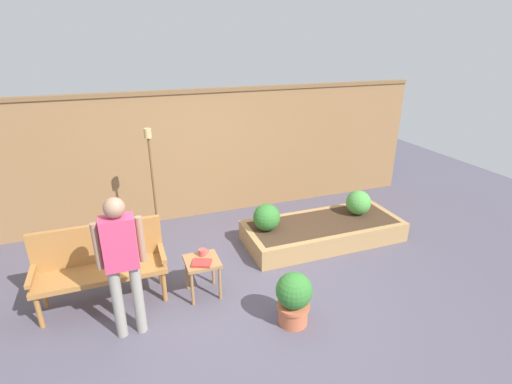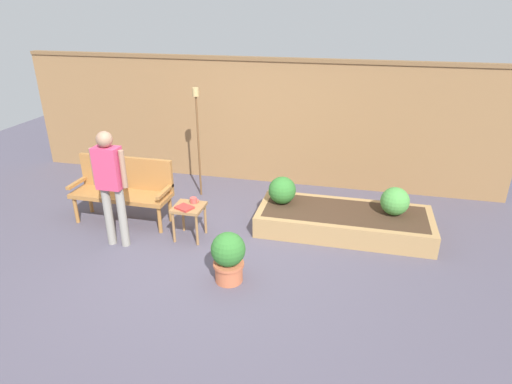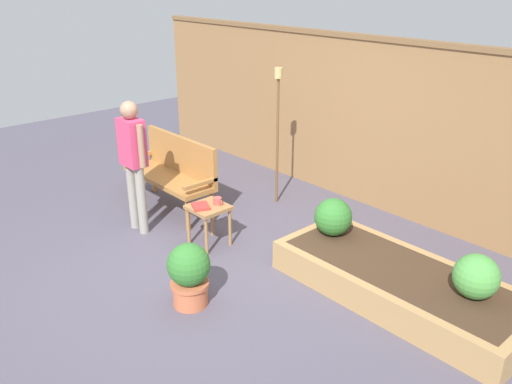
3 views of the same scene
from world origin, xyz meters
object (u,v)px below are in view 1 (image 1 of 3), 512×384
side_table (202,266)px  tiki_torch (152,169)px  cup_on_table (203,252)px  potted_boxwood (294,297)px  shrub_near_bench (267,217)px  person_by_bench (121,257)px  book_on_table (202,263)px  shrub_far_corner (358,203)px  garden_bench (100,260)px

side_table → tiki_torch: (-0.36, 1.40, 0.82)m
side_table → cup_on_table: cup_on_table is taller
side_table → cup_on_table: size_ratio=3.79×
cup_on_table → potted_boxwood: (0.77, -0.94, -0.19)m
shrub_near_bench → person_by_bench: person_by_bench is taller
cup_on_table → book_on_table: (-0.06, -0.19, -0.02)m
book_on_table → tiki_torch: 1.69m
book_on_table → potted_boxwood: potted_boxwood is taller
shrub_near_bench → shrub_far_corner: size_ratio=1.02×
side_table → person_by_bench: person_by_bench is taller
side_table → shrub_near_bench: (1.13, 0.77, 0.10)m
side_table → shrub_near_bench: shrub_near_bench is taller
book_on_table → potted_boxwood: size_ratio=0.35×
book_on_table → tiki_torch: (-0.34, 1.49, 0.72)m
potted_boxwood → tiki_torch: 2.68m
shrub_far_corner → person_by_bench: bearing=-161.9°
book_on_table → side_table: bearing=99.7°
garden_bench → book_on_table: 1.17m
garden_bench → shrub_far_corner: bearing=6.9°
side_table → shrub_far_corner: bearing=16.0°
shrub_near_bench → shrub_far_corner: 1.56m
cup_on_table → potted_boxwood: size_ratio=0.21×
potted_boxwood → side_table: bearing=133.8°
book_on_table → potted_boxwood: bearing=-18.2°
garden_bench → shrub_near_bench: size_ratio=3.64×
book_on_table → person_by_bench: person_by_bench is taller
tiki_torch → book_on_table: bearing=-77.3°
book_on_table → person_by_bench: bearing=-136.2°
cup_on_table → shrub_near_bench: shrub_near_bench is taller
potted_boxwood → garden_bench: bearing=149.2°
garden_bench → tiki_torch: tiki_torch is taller
book_on_table → shrub_far_corner: size_ratio=0.55×
shrub_near_bench → book_on_table: bearing=-143.4°
potted_boxwood → shrub_near_bench: size_ratio=1.56×
tiki_torch → shrub_far_corner: bearing=-11.7°
book_on_table → shrub_far_corner: (2.71, 0.86, -0.00)m
potted_boxwood → shrub_far_corner: bearing=40.5°
shrub_far_corner → tiki_torch: (-3.05, 0.63, 0.72)m
shrub_near_bench → garden_bench: bearing=-168.4°
side_table → book_on_table: 0.13m
cup_on_table → person_by_bench: size_ratio=0.08×
cup_on_table → shrub_far_corner: shrub_far_corner is taller
garden_bench → shrub_near_bench: (2.25, 0.46, -0.05)m
cup_on_table → tiki_torch: size_ratio=0.07×
potted_boxwood → shrub_near_bench: shrub_near_bench is taller
cup_on_table → person_by_bench: bearing=-151.1°
garden_bench → person_by_bench: 0.84m
shrub_far_corner → person_by_bench: size_ratio=0.25×
garden_bench → side_table: (1.12, -0.31, -0.15)m
person_by_bench → potted_boxwood: bearing=-15.0°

